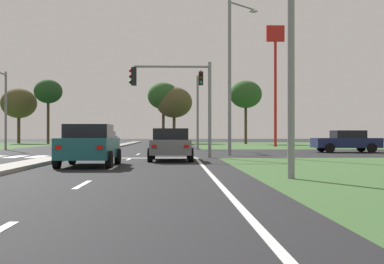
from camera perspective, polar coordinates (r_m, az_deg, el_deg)
The scene contains 28 objects.
ground_plane at distance 32.42m, azimuth -12.30°, elevation -2.45°, with size 200.00×200.00×0.00m, color black.
grass_verge_far_right at distance 59.76m, azimuth 17.22°, elevation -1.45°, with size 35.00×35.00×0.01m, color #385B2D.
median_island_far at distance 57.19m, azimuth -7.85°, elevation -1.44°, with size 1.20×36.00×0.14m, color gray.
lane_dash_second at distance 12.09m, azimuth -12.85°, elevation -6.10°, with size 0.14×2.00×0.01m, color silver.
lane_dash_third at distance 18.00m, azimuth -9.27°, elevation -4.19°, with size 0.14×2.00×0.01m, color silver.
lane_dash_fourth at distance 23.96m, azimuth -7.47°, elevation -3.21°, with size 0.14×2.00×0.01m, color silver.
lane_dash_fifth at distance 29.93m, azimuth -6.39°, elevation -2.63°, with size 0.14×2.00×0.01m, color silver.
edge_line_right at distance 13.98m, azimuth 2.46°, elevation -5.31°, with size 0.14×24.00×0.01m, color silver.
stop_bar_near at distance 24.99m, azimuth -6.56°, elevation -3.09°, with size 6.40×0.50×0.01m, color silver.
crosswalk_bar_fourth at distance 28.09m, azimuth -20.14°, elevation -2.77°, with size 0.70×2.80×0.01m, color silver.
crosswalk_bar_fifth at distance 27.76m, azimuth -17.88°, elevation -2.80°, with size 0.70×2.80×0.01m, color silver.
crosswalk_bar_sixth at distance 27.47m, azimuth -15.57°, elevation -2.83°, with size 0.70×2.80×0.01m, color silver.
car_teal_near at distance 19.03m, azimuth -12.06°, elevation -1.51°, with size 2.09×4.15×1.61m.
car_navy_second at distance 34.65m, azimuth 17.83°, elevation -1.03°, with size 4.48×2.08×1.50m.
car_white_third at distance 47.07m, azimuth -12.02°, elevation -0.84°, with size 2.09×4.49×1.50m.
car_silver_fourth at distance 41.38m, azimuth -13.39°, elevation -0.89°, with size 2.07×4.17×1.54m.
car_blue_fifth at distance 59.25m, azimuth -9.95°, elevation -0.68°, with size 2.07×4.38×1.60m.
car_grey_sixth at distance 22.68m, azimuth -2.53°, elevation -1.45°, with size 2.03×4.27×1.50m.
traffic_signal_near_right at distance 25.39m, azimuth -1.58°, elevation 4.81°, with size 4.34×0.32×5.05m.
traffic_signal_far_right at distance 36.85m, azimuth 0.81°, elevation 4.19°, with size 0.32×5.07×5.95m.
street_lamp_second at distance 28.77m, azimuth 4.78°, elevation 7.52°, with size 2.07×1.88×9.13m.
pedestrian_at_median at distance 40.62m, azimuth -10.24°, elevation -0.42°, with size 0.34×0.34×1.65m.
fastfood_pole_sign at distance 49.39m, azimuth 9.85°, elevation 8.55°, with size 1.80×0.40×12.13m.
treeline_second at distance 69.90m, azimuth -19.84°, elevation 3.21°, with size 4.80×4.80×7.53m.
treeline_third at distance 66.05m, azimuth -16.68°, elevation 4.57°, with size 3.66×3.66×8.43m.
treeline_fourth at distance 67.27m, azimuth -2.13°, elevation 3.51°, with size 5.05×5.05×7.85m.
treeline_fifth at distance 67.50m, azimuth -3.42°, elevation 4.26°, with size 4.41×4.41×8.49m.
treeline_sixth at distance 62.34m, azimuth 6.38°, elevation 4.43°, with size 4.15×4.15×8.15m.
Camera 1 is at (5.74, -1.89, 1.23)m, focal length 45.00 mm.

